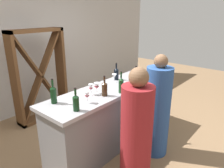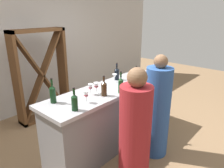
{
  "view_description": "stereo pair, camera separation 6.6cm",
  "coord_description": "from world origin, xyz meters",
  "px_view_note": "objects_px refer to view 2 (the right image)",
  "views": [
    {
      "loc": [
        -2.32,
        -1.96,
        2.08
      ],
      "look_at": [
        0.0,
        0.0,
        1.03
      ],
      "focal_mm": 33.9,
      "sensor_mm": 36.0,
      "label": 1
    },
    {
      "loc": [
        -2.28,
        -2.01,
        2.08
      ],
      "look_at": [
        0.0,
        0.0,
        1.03
      ],
      "focal_mm": 33.9,
      "sensor_mm": 36.0,
      "label": 2
    }
  ],
  "objects_px": {
    "wine_glass_far_center": "(115,76)",
    "person_left_guest": "(157,111)",
    "wine_rack": "(42,75)",
    "wine_bottle_leftmost_dark_green": "(53,94)",
    "wine_bottle_second_right_olive_green": "(121,85)",
    "wine_bottle_far_right_near_black": "(136,78)",
    "wine_glass_near_left": "(149,73)",
    "wine_glass_near_center": "(86,95)",
    "wine_bottle_second_left_dark_green": "(75,102)",
    "wine_bottle_rightmost_near_black": "(117,73)",
    "person_center_guest": "(135,134)",
    "wine_glass_far_left": "(90,87)",
    "wine_glass_near_right": "(96,86)",
    "wine_bottle_center_amber_brown": "(104,88)"
  },
  "relations": [
    {
      "from": "wine_bottle_far_right_near_black",
      "to": "wine_glass_near_left",
      "type": "bearing_deg",
      "value": 3.01
    },
    {
      "from": "wine_glass_far_center",
      "to": "person_left_guest",
      "type": "distance_m",
      "value": 0.87
    },
    {
      "from": "wine_bottle_second_right_olive_green",
      "to": "wine_bottle_far_right_near_black",
      "type": "bearing_deg",
      "value": 6.5
    },
    {
      "from": "wine_bottle_leftmost_dark_green",
      "to": "wine_bottle_second_right_olive_green",
      "type": "xyz_separation_m",
      "value": [
        0.83,
        -0.42,
        -0.0
      ]
    },
    {
      "from": "wine_bottle_second_left_dark_green",
      "to": "wine_glass_near_center",
      "type": "bearing_deg",
      "value": 14.99
    },
    {
      "from": "wine_bottle_leftmost_dark_green",
      "to": "person_center_guest",
      "type": "bearing_deg",
      "value": -63.35
    },
    {
      "from": "wine_bottle_far_right_near_black",
      "to": "wine_glass_near_left",
      "type": "height_order",
      "value": "wine_bottle_far_right_near_black"
    },
    {
      "from": "person_center_guest",
      "to": "wine_bottle_rightmost_near_black",
      "type": "bearing_deg",
      "value": -21.36
    },
    {
      "from": "wine_bottle_leftmost_dark_green",
      "to": "wine_bottle_second_left_dark_green",
      "type": "height_order",
      "value": "wine_bottle_leftmost_dark_green"
    },
    {
      "from": "wine_bottle_second_left_dark_green",
      "to": "wine_glass_near_left",
      "type": "relative_size",
      "value": 2.07
    },
    {
      "from": "wine_glass_near_center",
      "to": "wine_rack",
      "type": "bearing_deg",
      "value": 76.44
    },
    {
      "from": "wine_bottle_far_right_near_black",
      "to": "person_left_guest",
      "type": "distance_m",
      "value": 0.62
    },
    {
      "from": "wine_glass_near_right",
      "to": "wine_glass_far_left",
      "type": "height_order",
      "value": "wine_glass_near_right"
    },
    {
      "from": "wine_glass_near_right",
      "to": "wine_bottle_rightmost_near_black",
      "type": "bearing_deg",
      "value": 15.86
    },
    {
      "from": "wine_bottle_center_amber_brown",
      "to": "wine_glass_near_left",
      "type": "bearing_deg",
      "value": -1.62
    },
    {
      "from": "wine_bottle_rightmost_near_black",
      "to": "wine_glass_near_left",
      "type": "height_order",
      "value": "wine_bottle_rightmost_near_black"
    },
    {
      "from": "wine_glass_near_right",
      "to": "person_left_guest",
      "type": "xyz_separation_m",
      "value": [
        0.58,
        -0.66,
        -0.38
      ]
    },
    {
      "from": "wine_glass_near_right",
      "to": "person_left_guest",
      "type": "distance_m",
      "value": 0.96
    },
    {
      "from": "wine_bottle_second_right_olive_green",
      "to": "wine_glass_near_left",
      "type": "distance_m",
      "value": 0.85
    },
    {
      "from": "wine_bottle_rightmost_near_black",
      "to": "wine_bottle_far_right_near_black",
      "type": "distance_m",
      "value": 0.38
    },
    {
      "from": "wine_bottle_leftmost_dark_green",
      "to": "wine_glass_near_center",
      "type": "relative_size",
      "value": 2.09
    },
    {
      "from": "wine_rack",
      "to": "wine_bottle_far_right_near_black",
      "type": "height_order",
      "value": "wine_rack"
    },
    {
      "from": "wine_rack",
      "to": "wine_glass_far_center",
      "type": "xyz_separation_m",
      "value": [
        0.41,
        -1.53,
        0.2
      ]
    },
    {
      "from": "wine_bottle_rightmost_near_black",
      "to": "wine_glass_near_center",
      "type": "bearing_deg",
      "value": -161.8
    },
    {
      "from": "wine_bottle_far_right_near_black",
      "to": "person_left_guest",
      "type": "relative_size",
      "value": 0.19
    },
    {
      "from": "wine_bottle_far_right_near_black",
      "to": "wine_glass_near_right",
      "type": "height_order",
      "value": "wine_bottle_far_right_near_black"
    },
    {
      "from": "wine_glass_near_left",
      "to": "person_left_guest",
      "type": "bearing_deg",
      "value": -136.23
    },
    {
      "from": "wine_bottle_center_amber_brown",
      "to": "wine_glass_near_center",
      "type": "relative_size",
      "value": 1.84
    },
    {
      "from": "wine_rack",
      "to": "wine_glass_near_right",
      "type": "xyz_separation_m",
      "value": [
        -0.12,
        -1.66,
        0.2
      ]
    },
    {
      "from": "wine_bottle_leftmost_dark_green",
      "to": "wine_glass_near_left",
      "type": "relative_size",
      "value": 2.38
    },
    {
      "from": "wine_glass_near_left",
      "to": "wine_bottle_leftmost_dark_green",
      "type": "bearing_deg",
      "value": 168.15
    },
    {
      "from": "wine_bottle_leftmost_dark_green",
      "to": "person_left_guest",
      "type": "bearing_deg",
      "value": -35.74
    },
    {
      "from": "wine_rack",
      "to": "wine_bottle_second_left_dark_green",
      "type": "relative_size",
      "value": 6.3
    },
    {
      "from": "wine_glass_near_left",
      "to": "wine_glass_near_center",
      "type": "height_order",
      "value": "wine_glass_near_center"
    },
    {
      "from": "wine_glass_far_left",
      "to": "person_left_guest",
      "type": "relative_size",
      "value": 0.1
    },
    {
      "from": "wine_bottle_far_right_near_black",
      "to": "wine_glass_far_left",
      "type": "bearing_deg",
      "value": 164.23
    },
    {
      "from": "wine_glass_near_right",
      "to": "wine_bottle_far_right_near_black",
      "type": "bearing_deg",
      "value": -15.4
    },
    {
      "from": "wine_bottle_rightmost_near_black",
      "to": "wine_glass_far_left",
      "type": "distance_m",
      "value": 0.77
    },
    {
      "from": "wine_glass_near_left",
      "to": "wine_glass_near_center",
      "type": "relative_size",
      "value": 0.88
    },
    {
      "from": "wine_glass_near_left",
      "to": "person_center_guest",
      "type": "bearing_deg",
      "value": -153.91
    },
    {
      "from": "wine_bottle_second_left_dark_green",
      "to": "wine_glass_near_right",
      "type": "bearing_deg",
      "value": 19.66
    },
    {
      "from": "wine_glass_far_left",
      "to": "wine_bottle_far_right_near_black",
      "type": "bearing_deg",
      "value": -15.77
    },
    {
      "from": "wine_glass_near_right",
      "to": "wine_glass_near_center",
      "type": "bearing_deg",
      "value": -156.93
    },
    {
      "from": "wine_bottle_second_right_olive_green",
      "to": "wine_bottle_rightmost_near_black",
      "type": "relative_size",
      "value": 1.09
    },
    {
      "from": "wine_glass_near_center",
      "to": "wine_bottle_second_left_dark_green",
      "type": "bearing_deg",
      "value": -165.01
    },
    {
      "from": "wine_bottle_leftmost_dark_green",
      "to": "wine_bottle_far_right_near_black",
      "type": "distance_m",
      "value": 1.33
    },
    {
      "from": "wine_bottle_center_amber_brown",
      "to": "wine_glass_far_center",
      "type": "bearing_deg",
      "value": 26.63
    },
    {
      "from": "wine_bottle_leftmost_dark_green",
      "to": "wine_bottle_rightmost_near_black",
      "type": "bearing_deg",
      "value": 0.37
    },
    {
      "from": "wine_bottle_center_amber_brown",
      "to": "wine_glass_near_left",
      "type": "distance_m",
      "value": 1.08
    },
    {
      "from": "wine_bottle_far_right_near_black",
      "to": "wine_bottle_leftmost_dark_green",
      "type": "bearing_deg",
      "value": 163.72
    }
  ]
}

